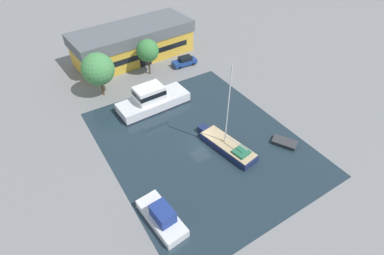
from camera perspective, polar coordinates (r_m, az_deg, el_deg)
ground_plane at (r=41.58m, az=1.66°, el=-2.77°), size 440.00×440.00×0.00m
water_canal at (r=41.57m, az=1.66°, el=-2.77°), size 24.63×30.16×0.01m
warehouse_building at (r=61.63m, az=-11.11°, el=15.64°), size 23.78×10.78×6.21m
quay_tree_near_building at (r=54.61m, az=-8.47°, el=14.29°), size 3.95×3.95×6.61m
quay_tree_by_water at (r=50.25m, az=-17.48°, el=10.56°), size 5.19×5.19×7.42m
parked_car at (r=58.56m, az=-1.42°, el=12.51°), size 4.76×2.05×1.76m
sailboat_moored at (r=40.46m, az=6.68°, el=-3.38°), size 4.06×9.72×12.55m
motor_cruiser at (r=47.31m, az=-7.58°, el=5.25°), size 11.51×4.70×3.88m
small_dinghy at (r=42.98m, az=17.21°, el=-2.75°), size 3.10×3.69×0.56m
cabin_boat at (r=33.08m, az=-5.76°, el=-16.57°), size 3.19×6.69×2.58m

